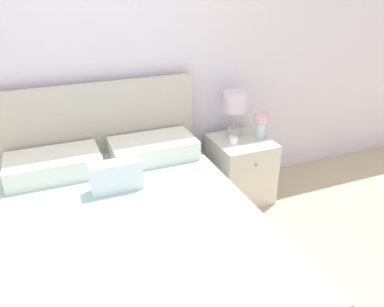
% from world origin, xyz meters
% --- Properties ---
extents(ground_plane, '(12.00, 12.00, 0.00)m').
position_xyz_m(ground_plane, '(0.00, 0.00, 0.00)').
color(ground_plane, '#CCB28E').
extents(wall_back, '(8.00, 0.06, 2.60)m').
position_xyz_m(wall_back, '(0.00, 0.07, 1.30)').
color(wall_back, white).
rests_on(wall_back, ground_plane).
extents(bed, '(1.48, 1.90, 1.04)m').
position_xyz_m(bed, '(0.00, -0.87, 0.28)').
color(bed, tan).
rests_on(bed, ground_plane).
extents(nightstand, '(0.45, 0.49, 0.52)m').
position_xyz_m(nightstand, '(1.09, -0.26, 0.26)').
color(nightstand, silver).
rests_on(nightstand, ground_plane).
extents(table_lamp, '(0.20, 0.20, 0.37)m').
position_xyz_m(table_lamp, '(1.07, -0.15, 0.78)').
color(table_lamp, beige).
rests_on(table_lamp, nightstand).
extents(flower_vase, '(0.12, 0.12, 0.23)m').
position_xyz_m(flower_vase, '(1.25, -0.26, 0.66)').
color(flower_vase, silver).
rests_on(flower_vase, nightstand).
extents(teacup, '(0.11, 0.11, 0.06)m').
position_xyz_m(teacup, '(0.98, -0.31, 0.55)').
color(teacup, white).
rests_on(teacup, nightstand).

